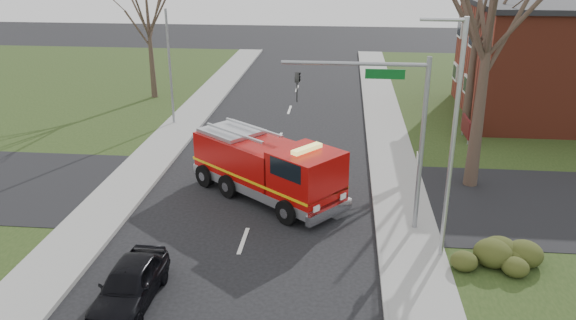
{
  "coord_description": "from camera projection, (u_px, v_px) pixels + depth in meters",
  "views": [
    {
      "loc": [
        3.52,
        -18.37,
        10.44
      ],
      "look_at": [
        1.35,
        3.45,
        2.0
      ],
      "focal_mm": 35.0,
      "sensor_mm": 36.0,
      "label": 1
    }
  ],
  "objects": [
    {
      "name": "bare_tree_near",
      "position": [
        490.0,
        23.0,
        23.16
      ],
      "size": [
        6.0,
        6.0,
        12.0
      ],
      "color": "#392B21",
      "rests_on": "ground"
    },
    {
      "name": "bare_tree_left",
      "position": [
        148.0,
        20.0,
        38.63
      ],
      "size": [
        4.5,
        4.5,
        9.0
      ],
      "color": "#392B21",
      "rests_on": "ground"
    },
    {
      "name": "health_center_sign",
      "position": [
        466.0,
        127.0,
        31.45
      ],
      "size": [
        0.12,
        2.0,
        1.4
      ],
      "color": "#4F1213",
      "rests_on": "ground"
    },
    {
      "name": "sidewalk_right",
      "position": [
        410.0,
        247.0,
        20.53
      ],
      "size": [
        2.4,
        80.0,
        0.15
      ],
      "primitive_type": "cube",
      "color": "gray",
      "rests_on": "ground"
    },
    {
      "name": "fire_engine",
      "position": [
        268.0,
        169.0,
        24.33
      ],
      "size": [
        7.21,
        6.53,
        2.94
      ],
      "rotation": [
        0.0,
        0.0,
        0.89
      ],
      "color": "#A30A07",
      "rests_on": "ground"
    },
    {
      "name": "ground",
      "position": [
        243.0,
        241.0,
        21.13
      ],
      "size": [
        120.0,
        120.0,
        0.0
      ],
      "primitive_type": "plane",
      "color": "black",
      "rests_on": "ground"
    },
    {
      "name": "utility_pole_far",
      "position": [
        170.0,
        69.0,
        33.5
      ],
      "size": [
        0.14,
        0.14,
        7.0
      ],
      "primitive_type": "cylinder",
      "color": "gray",
      "rests_on": "ground"
    },
    {
      "name": "sidewalk_left",
      "position": [
        85.0,
        231.0,
        21.68
      ],
      "size": [
        2.4,
        80.0,
        0.15
      ],
      "primitive_type": "cube",
      "color": "gray",
      "rests_on": "ground"
    },
    {
      "name": "hedge_corner",
      "position": [
        498.0,
        253.0,
        19.16
      ],
      "size": [
        2.8,
        2.0,
        0.9
      ],
      "primitive_type": "ellipsoid",
      "color": "#313C16",
      "rests_on": "lawn_right"
    },
    {
      "name": "traffic_signal_mast",
      "position": [
        388.0,
        113.0,
        20.35
      ],
      "size": [
        5.29,
        0.18,
        6.8
      ],
      "color": "gray",
      "rests_on": "ground"
    },
    {
      "name": "parked_car_maroon",
      "position": [
        130.0,
        284.0,
        17.29
      ],
      "size": [
        1.63,
        3.93,
        1.33
      ],
      "primitive_type": "imported",
      "rotation": [
        0.0,
        0.0,
        -0.02
      ],
      "color": "black",
      "rests_on": "ground"
    },
    {
      "name": "streetlight_pole",
      "position": [
        452.0,
        137.0,
        18.37
      ],
      "size": [
        1.48,
        0.16,
        8.4
      ],
      "color": "#B7BABF",
      "rests_on": "ground"
    },
    {
      "name": "bare_tree_far",
      "position": [
        478.0,
        19.0,
        31.71
      ],
      "size": [
        5.25,
        5.25,
        10.5
      ],
      "color": "#392B21",
      "rests_on": "ground"
    }
  ]
}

